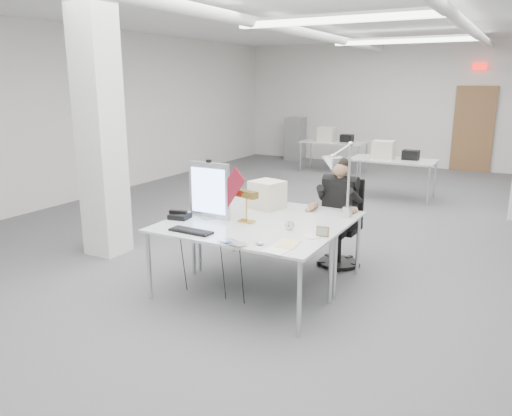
{
  "coord_description": "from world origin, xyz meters",
  "views": [
    {
      "loc": [
        2.43,
        -6.59,
        2.2
      ],
      "look_at": [
        -0.07,
        -2.0,
        0.87
      ],
      "focal_mm": 35.0,
      "sensor_mm": 36.0,
      "label": 1
    }
  ],
  "objects_px": {
    "office_chair": "(340,224)",
    "beige_monitor": "(267,195)",
    "laptop": "(229,244)",
    "desk_main": "(238,232)",
    "seated_person": "(340,195)",
    "monitor": "(209,190)",
    "architect_lamp": "(341,178)",
    "bankers_lamp": "(246,208)",
    "desk_phone": "(180,216)"
  },
  "relations": [
    {
      "from": "office_chair",
      "to": "beige_monitor",
      "type": "xyz_separation_m",
      "value": [
        -0.72,
        -0.52,
        0.39
      ]
    },
    {
      "from": "laptop",
      "to": "beige_monitor",
      "type": "bearing_deg",
      "value": 120.03
    },
    {
      "from": "desk_main",
      "to": "laptop",
      "type": "relative_size",
      "value": 6.1
    },
    {
      "from": "seated_person",
      "to": "beige_monitor",
      "type": "bearing_deg",
      "value": -145.07
    },
    {
      "from": "monitor",
      "to": "laptop",
      "type": "bearing_deg",
      "value": -45.59
    },
    {
      "from": "office_chair",
      "to": "seated_person",
      "type": "height_order",
      "value": "seated_person"
    },
    {
      "from": "desk_main",
      "to": "monitor",
      "type": "relative_size",
      "value": 2.96
    },
    {
      "from": "architect_lamp",
      "to": "seated_person",
      "type": "bearing_deg",
      "value": 98.64
    },
    {
      "from": "bankers_lamp",
      "to": "architect_lamp",
      "type": "height_order",
      "value": "architect_lamp"
    },
    {
      "from": "bankers_lamp",
      "to": "desk_phone",
      "type": "relative_size",
      "value": 1.53
    },
    {
      "from": "bankers_lamp",
      "to": "desk_main",
      "type": "bearing_deg",
      "value": -57.12
    },
    {
      "from": "architect_lamp",
      "to": "desk_main",
      "type": "bearing_deg",
      "value": -145.99
    },
    {
      "from": "seated_person",
      "to": "bankers_lamp",
      "type": "bearing_deg",
      "value": -118.1
    },
    {
      "from": "desk_main",
      "to": "seated_person",
      "type": "relative_size",
      "value": 2.19
    },
    {
      "from": "seated_person",
      "to": "monitor",
      "type": "xyz_separation_m",
      "value": [
        -1.08,
        -1.15,
        0.16
      ]
    },
    {
      "from": "bankers_lamp",
      "to": "desk_phone",
      "type": "bearing_deg",
      "value": -144.87
    },
    {
      "from": "monitor",
      "to": "beige_monitor",
      "type": "xyz_separation_m",
      "value": [
        0.35,
        0.67,
        -0.14
      ]
    },
    {
      "from": "seated_person",
      "to": "desk_phone",
      "type": "xyz_separation_m",
      "value": [
        -1.34,
        -1.34,
        -0.12
      ]
    },
    {
      "from": "beige_monitor",
      "to": "architect_lamp",
      "type": "height_order",
      "value": "architect_lamp"
    },
    {
      "from": "desk_main",
      "to": "office_chair",
      "type": "relative_size",
      "value": 1.72
    },
    {
      "from": "seated_person",
      "to": "bankers_lamp",
      "type": "height_order",
      "value": "seated_person"
    },
    {
      "from": "office_chair",
      "to": "bankers_lamp",
      "type": "bearing_deg",
      "value": -117.03
    },
    {
      "from": "desk_main",
      "to": "desk_phone",
      "type": "distance_m",
      "value": 0.8
    },
    {
      "from": "bankers_lamp",
      "to": "desk_phone",
      "type": "distance_m",
      "value": 0.75
    },
    {
      "from": "desk_phone",
      "to": "architect_lamp",
      "type": "relative_size",
      "value": 0.22
    },
    {
      "from": "seated_person",
      "to": "beige_monitor",
      "type": "distance_m",
      "value": 0.86
    },
    {
      "from": "monitor",
      "to": "laptop",
      "type": "xyz_separation_m",
      "value": [
        0.68,
        -0.7,
        -0.29
      ]
    },
    {
      "from": "desk_main",
      "to": "beige_monitor",
      "type": "xyz_separation_m",
      "value": [
        -0.17,
        0.96,
        0.17
      ]
    },
    {
      "from": "seated_person",
      "to": "architect_lamp",
      "type": "bearing_deg",
      "value": -68.89
    },
    {
      "from": "office_chair",
      "to": "laptop",
      "type": "bearing_deg",
      "value": -100.26
    },
    {
      "from": "desk_main",
      "to": "office_chair",
      "type": "height_order",
      "value": "office_chair"
    },
    {
      "from": "beige_monitor",
      "to": "seated_person",
      "type": "bearing_deg",
      "value": 48.11
    },
    {
      "from": "laptop",
      "to": "desk_phone",
      "type": "relative_size",
      "value": 1.42
    },
    {
      "from": "beige_monitor",
      "to": "architect_lamp",
      "type": "bearing_deg",
      "value": 3.98
    },
    {
      "from": "monitor",
      "to": "architect_lamp",
      "type": "xyz_separation_m",
      "value": [
        1.31,
        0.49,
        0.17
      ]
    },
    {
      "from": "laptop",
      "to": "architect_lamp",
      "type": "bearing_deg",
      "value": 79.0
    },
    {
      "from": "desk_phone",
      "to": "beige_monitor",
      "type": "distance_m",
      "value": 1.07
    },
    {
      "from": "desk_phone",
      "to": "architect_lamp",
      "type": "xyz_separation_m",
      "value": [
        1.57,
        0.68,
        0.45
      ]
    },
    {
      "from": "laptop",
      "to": "beige_monitor",
      "type": "distance_m",
      "value": 1.42
    },
    {
      "from": "laptop",
      "to": "beige_monitor",
      "type": "relative_size",
      "value": 0.86
    },
    {
      "from": "desk_main",
      "to": "architect_lamp",
      "type": "bearing_deg",
      "value": 44.83
    },
    {
      "from": "desk_main",
      "to": "bankers_lamp",
      "type": "height_order",
      "value": "bankers_lamp"
    },
    {
      "from": "seated_person",
      "to": "laptop",
      "type": "bearing_deg",
      "value": -100.57
    },
    {
      "from": "monitor",
      "to": "beige_monitor",
      "type": "height_order",
      "value": "monitor"
    },
    {
      "from": "seated_person",
      "to": "beige_monitor",
      "type": "height_order",
      "value": "seated_person"
    },
    {
      "from": "desk_phone",
      "to": "monitor",
      "type": "bearing_deg",
      "value": 26.99
    },
    {
      "from": "monitor",
      "to": "desk_phone",
      "type": "relative_size",
      "value": 2.94
    },
    {
      "from": "bankers_lamp",
      "to": "architect_lamp",
      "type": "relative_size",
      "value": 0.33
    },
    {
      "from": "seated_person",
      "to": "office_chair",
      "type": "bearing_deg",
      "value": 91.65
    },
    {
      "from": "office_chair",
      "to": "monitor",
      "type": "distance_m",
      "value": 1.7
    }
  ]
}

